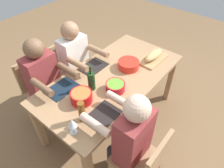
{
  "coord_description": "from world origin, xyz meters",
  "views": [
    {
      "loc": [
        -1.33,
        -1.08,
        2.2
      ],
      "look_at": [
        0.0,
        0.0,
        0.63
      ],
      "focal_mm": 32.32,
      "sensor_mm": 36.0,
      "label": 1
    }
  ],
  "objects": [
    {
      "name": "chair_far_left",
      "position": [
        -0.48,
        0.77,
        0.48
      ],
      "size": [
        0.4,
        0.4,
        0.85
      ],
      "color": "#A87F56",
      "rests_on": "ground_plane"
    },
    {
      "name": "chair_far_center",
      "position": [
        0.0,
        0.77,
        0.48
      ],
      "size": [
        0.4,
        0.4,
        0.85
      ],
      "color": "#A87F56",
      "rests_on": "ground_plane"
    },
    {
      "name": "diner_near_left",
      "position": [
        -0.48,
        -0.58,
        0.7
      ],
      "size": [
        0.41,
        0.53,
        1.2
      ],
      "color": "#2D2D38",
      "rests_on": "ground_plane"
    },
    {
      "name": "chair_near_left",
      "position": [
        -0.48,
        -0.77,
        0.48
      ],
      "size": [
        0.4,
        0.4,
        0.85
      ],
      "color": "#A87F56",
      "rests_on": "ground_plane"
    },
    {
      "name": "serving_bowl_pasta",
      "position": [
        0.25,
        -0.04,
        0.79
      ],
      "size": [
        0.25,
        0.25,
        0.09
      ],
      "color": "red",
      "rests_on": "dining_table"
    },
    {
      "name": "wine_glass",
      "position": [
        -0.77,
        -0.21,
        0.86
      ],
      "size": [
        0.08,
        0.08,
        0.17
      ],
      "color": "silver",
      "rests_on": "dining_table"
    },
    {
      "name": "placemat_far_left",
      "position": [
        -0.48,
        0.28,
        0.74
      ],
      "size": [
        0.32,
        0.23,
        0.01
      ],
      "primitive_type": "cube",
      "color": "#142333",
      "rests_on": "dining_table"
    },
    {
      "name": "cutting_board",
      "position": [
        0.57,
        -0.18,
        0.75
      ],
      "size": [
        0.41,
        0.23,
        0.02
      ],
      "primitive_type": "cube",
      "rotation": [
        0.0,
        0.0,
        -0.04
      ],
      "color": "tan",
      "rests_on": "dining_table"
    },
    {
      "name": "serving_bowl_fruit",
      "position": [
        -0.47,
        0.0,
        0.8
      ],
      "size": [
        0.21,
        0.21,
        0.11
      ],
      "color": "red",
      "rests_on": "dining_table"
    },
    {
      "name": "placemat_far_center",
      "position": [
        0.0,
        0.28,
        0.74
      ],
      "size": [
        0.32,
        0.23,
        0.01
      ],
      "primitive_type": "cube",
      "color": "black",
      "rests_on": "dining_table"
    },
    {
      "name": "serving_bowl_salad",
      "position": [
        -0.14,
        -0.16,
        0.79
      ],
      "size": [
        0.2,
        0.2,
        0.09
      ],
      "color": "#B21923",
      "rests_on": "dining_table"
    },
    {
      "name": "diner_far_left",
      "position": [
        -0.48,
        0.58,
        0.7
      ],
      "size": [
        0.41,
        0.53,
        1.2
      ],
      "color": "#2D2D38",
      "rests_on": "ground_plane"
    },
    {
      "name": "bread_loaf",
      "position": [
        0.57,
        -0.18,
        0.81
      ],
      "size": [
        0.32,
        0.12,
        0.09
      ],
      "primitive_type": "ellipsoid",
      "rotation": [
        0.0,
        0.0,
        -0.04
      ],
      "color": "tan",
      "rests_on": "cutting_board"
    },
    {
      "name": "ground_plane",
      "position": [
        0.0,
        0.0,
        0.0
      ],
      "size": [
        8.0,
        8.0,
        0.0
      ],
      "primitive_type": "plane",
      "color": "brown"
    },
    {
      "name": "beer_bottle",
      "position": [
        -0.62,
        -0.17,
        0.85
      ],
      "size": [
        0.06,
        0.06,
        0.22
      ],
      "primitive_type": "cylinder",
      "color": "brown",
      "rests_on": "dining_table"
    },
    {
      "name": "dining_table",
      "position": [
        0.0,
        0.0,
        0.65
      ],
      "size": [
        1.75,
        0.89,
        0.74
      ],
      "color": "#A87F56",
      "rests_on": "ground_plane"
    },
    {
      "name": "diner_far_center",
      "position": [
        -0.0,
        0.58,
        0.7
      ],
      "size": [
        0.41,
        0.53,
        1.2
      ],
      "color": "#2D2D38",
      "rests_on": "ground_plane"
    },
    {
      "name": "placemat_near_left",
      "position": [
        -0.48,
        -0.28,
        0.74
      ],
      "size": [
        0.32,
        0.23,
        0.01
      ],
      "primitive_type": "cube",
      "color": "black",
      "rests_on": "dining_table"
    },
    {
      "name": "wine_bottle",
      "position": [
        -0.28,
        0.04,
        0.85
      ],
      "size": [
        0.08,
        0.08,
        0.29
      ],
      "color": "#193819",
      "rests_on": "dining_table"
    }
  ]
}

